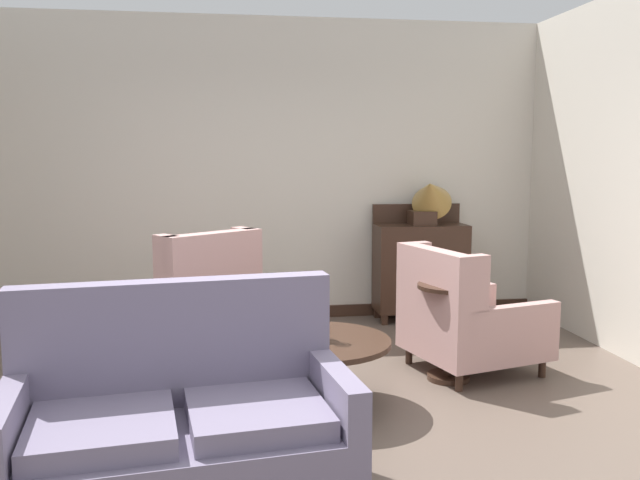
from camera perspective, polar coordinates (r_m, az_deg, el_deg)
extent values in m
plane|color=brown|center=(4.21, -1.63, -16.03)|extent=(8.02, 8.02, 0.00)
cube|color=silver|center=(6.71, -4.63, 5.87)|extent=(5.82, 0.08, 2.99)
cube|color=#382319|center=(6.85, -4.47, -6.24)|extent=(5.66, 0.03, 0.12)
cylinder|color=#382319|center=(4.44, -0.09, -8.69)|extent=(0.95, 0.95, 0.04)
cylinder|color=#382319|center=(4.50, -0.09, -11.24)|extent=(0.10, 0.10, 0.38)
cube|color=#382319|center=(4.62, 2.65, -13.38)|extent=(0.28, 0.08, 0.07)
cube|color=#382319|center=(4.72, -2.02, -12.91)|extent=(0.21, 0.26, 0.07)
cube|color=#382319|center=(4.39, -1.51, -14.50)|extent=(0.22, 0.26, 0.07)
cylinder|color=#4C7A66|center=(4.44, -0.36, -8.31)|extent=(0.08, 0.08, 0.02)
ellipsoid|color=#4C7A66|center=(4.41, -0.37, -6.88)|extent=(0.14, 0.14, 0.20)
cylinder|color=#4C7A66|center=(4.37, -0.37, -5.00)|extent=(0.05, 0.05, 0.09)
torus|color=#4C7A66|center=(4.36, -0.37, -4.41)|extent=(0.10, 0.10, 0.02)
cube|color=slate|center=(3.32, -11.68, -17.65)|extent=(1.66, 0.99, 0.27)
cube|color=slate|center=(3.47, -12.25, -8.52)|extent=(1.58, 0.33, 0.63)
cube|color=slate|center=(3.21, -18.13, -15.13)|extent=(0.70, 0.67, 0.10)
cube|color=slate|center=(3.24, -5.39, -14.53)|extent=(0.70, 0.67, 0.10)
cube|color=slate|center=(3.22, -25.29, -14.08)|extent=(0.19, 0.71, 0.24)
cube|color=slate|center=(3.29, 1.43, -12.86)|extent=(0.19, 0.71, 0.24)
cylinder|color=#382319|center=(3.79, -0.99, -17.63)|extent=(0.06, 0.06, 0.14)
cube|color=tan|center=(5.33, -11.22, -7.76)|extent=(1.16, 1.18, 0.30)
cube|color=tan|center=(4.92, -8.96, -3.19)|extent=(0.72, 0.57, 0.66)
cube|color=tan|center=(5.18, -6.48, -1.73)|extent=(0.20, 0.22, 0.50)
cube|color=tan|center=(4.79, -12.92, -2.60)|extent=(0.20, 0.22, 0.50)
cube|color=tan|center=(5.50, -8.59, -4.48)|extent=(0.54, 0.70, 0.21)
cube|color=tan|center=(5.14, -14.79, -5.48)|extent=(0.54, 0.70, 0.21)
cylinder|color=#382319|center=(5.85, -10.57, -8.64)|extent=(0.06, 0.06, 0.14)
cylinder|color=#382319|center=(5.54, -15.99, -9.70)|extent=(0.06, 0.06, 0.14)
cylinder|color=#382319|center=(5.28, -6.07, -10.32)|extent=(0.06, 0.06, 0.14)
cylinder|color=#382319|center=(4.94, -11.85, -11.70)|extent=(0.06, 0.06, 0.14)
cube|color=tan|center=(5.35, 13.02, -7.99)|extent=(1.10, 1.05, 0.26)
cube|color=tan|center=(5.04, 9.63, -3.98)|extent=(0.35, 0.85, 0.57)
cube|color=tan|center=(4.78, 12.99, -3.85)|extent=(0.22, 0.15, 0.44)
cube|color=tan|center=(5.38, 8.29, -2.49)|extent=(0.22, 0.15, 0.44)
cube|color=tan|center=(5.04, 16.08, -6.42)|extent=(0.81, 0.31, 0.19)
cube|color=tan|center=(5.62, 11.24, -4.86)|extent=(0.81, 0.31, 0.19)
cylinder|color=#382319|center=(5.39, 18.42, -10.31)|extent=(0.06, 0.06, 0.14)
cylinder|color=#382319|center=(5.89, 13.93, -8.63)|extent=(0.06, 0.06, 0.14)
cylinder|color=#382319|center=(4.93, 11.78, -11.71)|extent=(0.06, 0.06, 0.14)
cylinder|color=#382319|center=(5.48, 7.60, -9.68)|extent=(0.06, 0.06, 0.14)
cylinder|color=#382319|center=(4.99, 11.08, -3.90)|extent=(0.49, 0.49, 0.03)
cylinder|color=#382319|center=(5.08, 10.97, -7.89)|extent=(0.07, 0.07, 0.69)
cylinder|color=#382319|center=(5.17, 10.88, -11.38)|extent=(0.32, 0.32, 0.04)
cube|color=#382319|center=(6.79, 8.56, -2.34)|extent=(0.91, 0.40, 0.87)
cube|color=#382319|center=(6.89, 8.21, 2.26)|extent=(0.91, 0.04, 0.19)
cube|color=#382319|center=(6.65, 5.49, -6.77)|extent=(0.06, 0.06, 0.10)
cube|color=#382319|center=(6.88, 12.08, -6.41)|extent=(0.06, 0.06, 0.10)
cube|color=#382319|center=(6.92, 4.90, -6.18)|extent=(0.06, 0.06, 0.10)
cube|color=#382319|center=(7.15, 11.25, -5.86)|extent=(0.06, 0.06, 0.10)
cube|color=#382319|center=(6.71, 8.69, 1.88)|extent=(0.24, 0.24, 0.14)
cone|color=#B28942|center=(6.63, 9.43, 3.95)|extent=(0.56, 0.63, 0.53)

